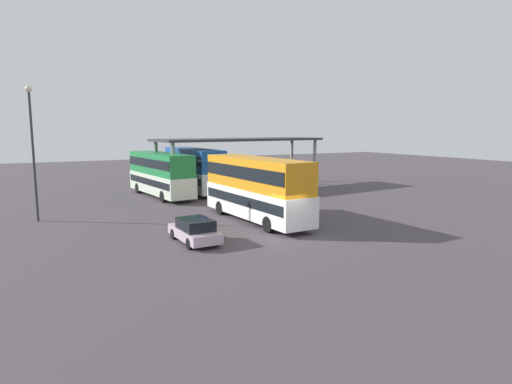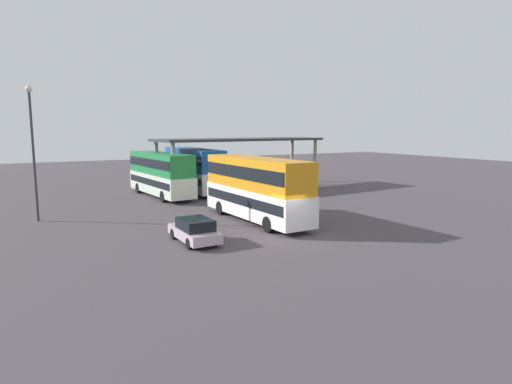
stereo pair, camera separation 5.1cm
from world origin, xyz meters
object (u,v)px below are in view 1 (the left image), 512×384
double_decker_main (256,187)px  lamppost_tall (32,139)px  double_decker_near_canopy (160,173)px  double_decker_mid_row (194,168)px  parked_hatchback (195,230)px

double_decker_main → lamppost_tall: bearing=59.1°
double_decker_main → double_decker_near_canopy: (-2.68, 13.78, -0.14)m
double_decker_near_canopy → double_decker_mid_row: 4.06m
double_decker_near_canopy → double_decker_mid_row: size_ratio=0.98×
parked_hatchback → double_decker_near_canopy: double_decker_near_canopy is taller
double_decker_main → parked_hatchback: 6.84m
double_decker_main → double_decker_mid_row: 15.29m
parked_hatchback → lamppost_tall: 13.72m
double_decker_near_canopy → double_decker_mid_row: double_decker_mid_row is taller
lamppost_tall → double_decker_main: bearing=-27.9°
double_decker_near_canopy → lamppost_tall: bearing=117.3°
double_decker_main → double_decker_near_canopy: size_ratio=1.00×
parked_hatchback → lamppost_tall: size_ratio=0.45×
double_decker_main → parked_hatchback: size_ratio=2.63×
double_decker_near_canopy → double_decker_mid_row: bearing=-74.3°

